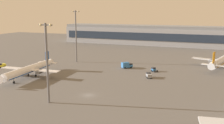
# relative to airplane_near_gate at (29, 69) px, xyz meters

# --- Properties ---
(ground_plane) EXTENTS (416.00, 416.00, 0.00)m
(ground_plane) POSITION_rel_airplane_near_gate_xyz_m (35.39, -13.10, -3.55)
(ground_plane) COLOR #605E5B
(terminal_building) EXTENTS (138.05, 22.40, 16.40)m
(terminal_building) POSITION_rel_airplane_near_gate_xyz_m (15.64, 131.07, 4.55)
(terminal_building) COLOR #9EA3AD
(terminal_building) RESTS_ON ground
(airplane_near_gate) EXTENTS (28.50, 36.60, 9.39)m
(airplane_near_gate) POSITION_rel_airplane_near_gate_xyz_m (0.00, 0.00, 0.00)
(airplane_near_gate) COLOR white
(airplane_near_gate) RESTS_ON ground
(airplane_mid_apron) EXTENTS (30.77, 39.21, 10.20)m
(airplane_mid_apron) POSITION_rel_airplane_near_gate_xyz_m (79.28, 52.24, 0.31)
(airplane_mid_apron) COLOR silver
(airplane_mid_apron) RESTS_ON ground
(baggage_tractor) EXTENTS (3.55, 4.58, 2.25)m
(baggage_tractor) POSITION_rel_airplane_near_gate_xyz_m (49.24, 18.42, -2.37)
(baggage_tractor) COLOR gray
(baggage_tractor) RESTS_ON ground
(cargo_loader) EXTENTS (3.07, 4.53, 2.25)m
(cargo_loader) POSITION_rel_airplane_near_gate_xyz_m (-26.57, 10.89, -2.37)
(cargo_loader) COLOR yellow
(cargo_loader) RESTS_ON ground
(catering_truck) EXTENTS (5.58, 5.73, 3.05)m
(catering_truck) POSITION_rel_airplane_near_gate_xyz_m (33.97, 33.60, -1.97)
(catering_truck) COLOR #3372BF
(catering_truck) RESTS_ON ground
(pushback_tug) EXTENTS (3.55, 3.25, 2.05)m
(pushback_tug) POSITION_rel_airplane_near_gate_xyz_m (48.55, 31.00, -2.48)
(pushback_tug) COLOR #3372BF
(pushback_tug) RESTS_ON ground
(apron_light_west) EXTENTS (4.80, 0.90, 25.36)m
(apron_light_west) POSITION_rel_airplane_near_gate_xyz_m (26.99, -24.48, 10.97)
(apron_light_west) COLOR slate
(apron_light_west) RESTS_ON ground
(apron_light_central) EXTENTS (4.80, 0.90, 29.01)m
(apron_light_central) POSITION_rel_airplane_near_gate_xyz_m (1.92, 39.00, 12.84)
(apron_light_central) COLOR slate
(apron_light_central) RESTS_ON ground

